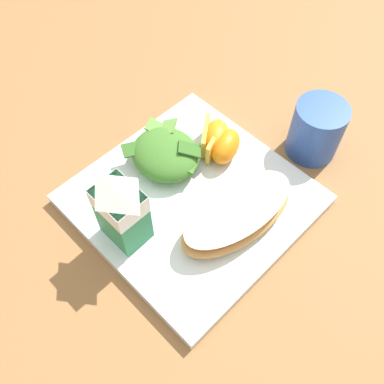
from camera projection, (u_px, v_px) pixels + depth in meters
The scene contains 8 objects.
ground at pixel (192, 202), 0.59m from camera, with size 3.00×3.00×0.00m, color olive.
white_plate at pixel (192, 199), 0.59m from camera, with size 0.28×0.28×0.02m, color silver.
cheesy_pizza_bread at pixel (237, 213), 0.54m from camera, with size 0.10×0.18×0.04m.
green_salad_pile at pixel (166, 154), 0.59m from camera, with size 0.11×0.10×0.04m.
milk_carton at pixel (121, 208), 0.50m from camera, with size 0.06×0.04×0.11m.
orange_wedge_front at pixel (225, 146), 0.60m from camera, with size 0.06×0.07×0.04m.
orange_wedge_middle at pixel (215, 137), 0.61m from camera, with size 0.07×0.07×0.04m.
drinking_blue_cup at pixel (316, 130), 0.61m from camera, with size 0.07×0.07×0.09m, color #284CA3.
Camera 1 is at (-0.22, 0.22, 0.50)m, focal length 39.82 mm.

